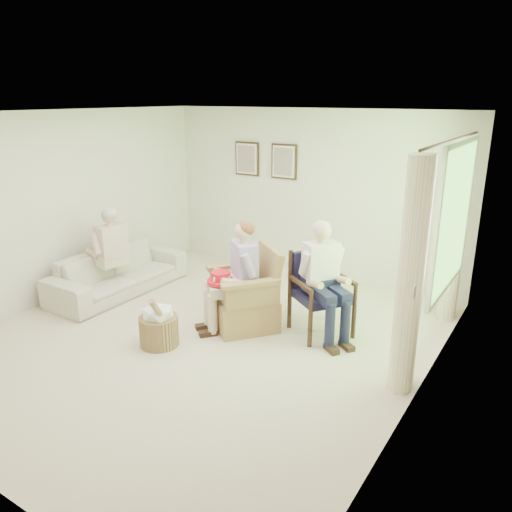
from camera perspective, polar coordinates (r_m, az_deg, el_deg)
name	(u,v)px	position (r m, az deg, el deg)	size (l,w,h in m)	color
floor	(203,337)	(6.12, -6.11, -9.20)	(5.50, 5.50, 0.00)	beige
back_wall	(309,194)	(7.92, 6.13, 7.04)	(5.00, 0.04, 2.60)	silver
left_wall	(57,207)	(7.45, -21.74, 5.18)	(0.04, 5.50, 2.60)	silver
right_wall	(424,274)	(4.57, 18.68, -1.94)	(0.04, 5.50, 2.60)	silver
ceiling	(195,113)	(5.46, -7.03, 15.91)	(5.00, 5.50, 0.02)	white
window	(454,215)	(5.64, 21.72, 4.40)	(0.13, 2.50, 1.63)	#2D6B23
curtain_left	(410,279)	(4.86, 17.23, -2.51)	(0.34, 0.34, 2.30)	#FDF8C6
curtain_right	(456,232)	(6.70, 21.90, 2.52)	(0.34, 0.34, 2.30)	#FDF8C6
framed_print_left	(247,159)	(8.38, -1.04, 11.06)	(0.45, 0.05, 0.55)	#382114
framed_print_right	(284,162)	(8.02, 3.20, 10.72)	(0.45, 0.05, 0.55)	#382114
wicker_armchair	(245,301)	(6.27, -1.24, -5.20)	(0.78, 0.77, 1.00)	#AA8B50
wood_armchair	(325,289)	(6.10, 7.89, -3.80)	(0.64, 0.60, 0.98)	black
sofa	(118,272)	(7.59, -15.46, -1.78)	(0.82, 2.11, 0.62)	beige
person_wicker	(239,270)	(6.01, -1.97, -1.61)	(0.40, 0.62, 1.33)	beige
person_dark	(320,272)	(5.87, 7.32, -1.86)	(0.40, 0.63, 1.37)	#191B39
person_sofa	(108,247)	(7.37, -16.56, 0.97)	(0.42, 0.62, 1.27)	beige
red_hat	(221,279)	(6.01, -4.05, -2.58)	(0.33, 0.33, 0.14)	red
hatbox	(159,324)	(5.91, -11.07, -7.68)	(0.59, 0.59, 0.66)	tan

